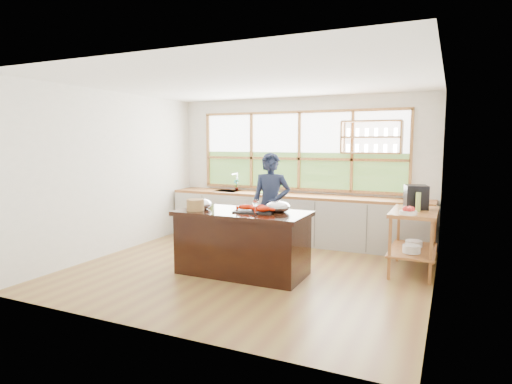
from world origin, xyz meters
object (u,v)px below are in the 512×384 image
Objects in this scene: island at (242,242)px; espresso_machine at (416,197)px; wicker_basket at (195,205)px; cook at (271,206)px.

espresso_machine is (2.19, 1.26, 0.62)m from island.
wicker_basket is (-0.64, -0.21, 0.53)m from island.
wicker_basket is at bearing -167.06° from espresso_machine.
espresso_machine is (2.13, 0.36, 0.22)m from cook.
island is at bearing 18.64° from wicker_basket.
island is 0.99m from cook.
espresso_machine is at bearing -3.07° from cook.
wicker_basket is (-2.83, -1.48, -0.09)m from espresso_machine.
island is 7.41× the size of wicker_basket.
cook is at bearing 86.45° from island.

